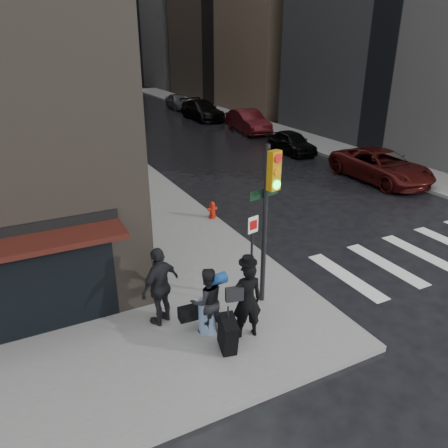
{
  "coord_description": "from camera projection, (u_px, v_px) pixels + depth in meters",
  "views": [
    {
      "loc": [
        -4.84,
        -7.37,
        6.52
      ],
      "look_at": [
        0.69,
        3.46,
        1.3
      ],
      "focal_mm": 35.0,
      "sensor_mm": 36.0,
      "label": 1
    }
  ],
  "objects": [
    {
      "name": "ground",
      "position": [
        263.0,
        328.0,
        10.63
      ],
      "size": [
        140.0,
        140.0,
        0.0
      ],
      "primitive_type": "plane",
      "color": "black",
      "rests_on": "ground"
    },
    {
      "name": "sidewalk_left",
      "position": [
        73.0,
        130.0,
        32.69
      ],
      "size": [
        4.0,
        50.0,
        0.15
      ],
      "primitive_type": "cube",
      "color": "slate",
      "rests_on": "ground"
    },
    {
      "name": "sidewalk_right",
      "position": [
        232.0,
        117.0,
        38.34
      ],
      "size": [
        3.0,
        50.0,
        0.15
      ],
      "primitive_type": "cube",
      "color": "slate",
      "rests_on": "ground"
    },
    {
      "name": "crosswalk",
      "position": [
        438.0,
        249.0,
        14.58
      ],
      "size": [
        8.5,
        3.0,
        0.01
      ],
      "color": "silver",
      "rests_on": "ground"
    },
    {
      "name": "man_overcoat",
      "position": [
        243.0,
        306.0,
        9.7
      ],
      "size": [
        1.26,
        0.99,
        2.08
      ],
      "rotation": [
        0.0,
        0.0,
        2.93
      ],
      "color": "black",
      "rests_on": "ground"
    },
    {
      "name": "man_jeans",
      "position": [
        207.0,
        301.0,
        9.97
      ],
      "size": [
        1.17,
        0.68,
        1.65
      ],
      "rotation": [
        0.0,
        0.0,
        3.07
      ],
      "color": "black",
      "rests_on": "ground"
    },
    {
      "name": "man_greycoat",
      "position": [
        160.0,
        286.0,
        10.25
      ],
      "size": [
        1.25,
        0.97,
        1.98
      ],
      "rotation": [
        0.0,
        0.0,
        3.62
      ],
      "color": "black",
      "rests_on": "ground"
    },
    {
      "name": "traffic_light",
      "position": [
        267.0,
        206.0,
        10.37
      ],
      "size": [
        1.01,
        0.57,
        4.14
      ],
      "rotation": [
        0.0,
        0.0,
        0.23
      ],
      "color": "black",
      "rests_on": "ground"
    },
    {
      "name": "fire_hydrant",
      "position": [
        212.0,
        211.0,
        16.6
      ],
      "size": [
        0.37,
        0.29,
        0.66
      ],
      "rotation": [
        0.0,
        0.0,
        -0.09
      ],
      "color": "#A81A0A",
      "rests_on": "ground"
    },
    {
      "name": "parked_car_0",
      "position": [
        381.0,
        166.0,
        21.23
      ],
      "size": [
        2.56,
        5.43,
        1.5
      ],
      "primitive_type": "imported",
      "rotation": [
        0.0,
        0.0,
        -0.01
      ],
      "color": "#400E0C",
      "rests_on": "ground"
    },
    {
      "name": "parked_car_1",
      "position": [
        292.0,
        142.0,
        26.43
      ],
      "size": [
        1.79,
        3.97,
        1.32
      ],
      "primitive_type": "imported",
      "rotation": [
        0.0,
        0.0,
        -0.06
      ],
      "color": "black",
      "rests_on": "ground"
    },
    {
      "name": "parked_car_2",
      "position": [
        248.0,
        121.0,
        32.1
      ],
      "size": [
        2.12,
        5.02,
        1.61
      ],
      "primitive_type": "imported",
      "rotation": [
        0.0,
        0.0,
        -0.09
      ],
      "color": "#410D10",
      "rests_on": "ground"
    },
    {
      "name": "parked_car_3",
      "position": [
        202.0,
        110.0,
        37.23
      ],
      "size": [
        2.29,
        5.47,
        1.58
      ],
      "primitive_type": "imported",
      "rotation": [
        0.0,
        0.0,
        0.01
      ],
      "color": "black",
      "rests_on": "ground"
    },
    {
      "name": "parked_car_4",
      "position": [
        178.0,
        101.0,
        42.84
      ],
      "size": [
        1.88,
        4.24,
        1.42
      ],
      "primitive_type": "imported",
      "rotation": [
        0.0,
        0.0,
        -0.05
      ],
      "color": "#545459",
      "rests_on": "ground"
    }
  ]
}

